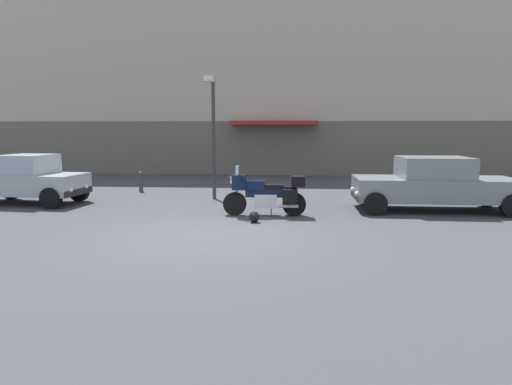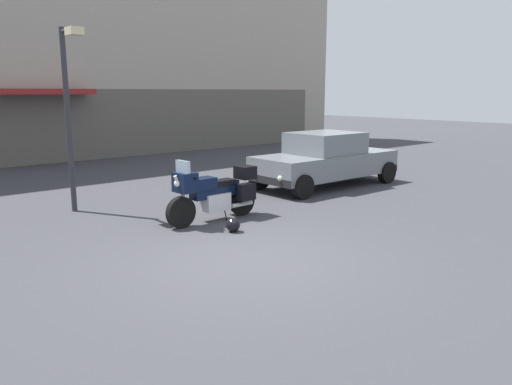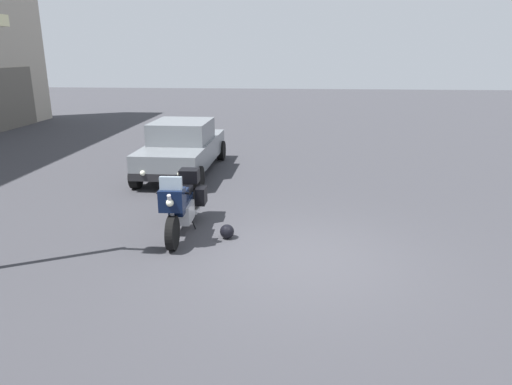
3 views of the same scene
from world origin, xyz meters
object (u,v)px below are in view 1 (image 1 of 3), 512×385
Objects in this scene: car_compact_side at (29,180)px; streetlamp_curbside at (213,124)px; helmet at (254,217)px; bollard_curbside at (141,181)px; motorcycle at (266,193)px; car_sedan_far at (434,184)px.

streetlamp_curbside reaches higher than car_compact_side.
helmet is 0.36× the size of bollard_curbside.
motorcycle reaches higher than helmet.
streetlamp_curbside is (-1.67, 3.60, 2.38)m from helmet.
helmet is 7.10m from bollard_curbside.
streetlamp_curbside reaches higher than car_sedan_far.
bollard_curbside is at bearing 151.56° from streetlamp_curbside.
bollard_curbside is at bearing 53.91° from car_compact_side.
car_sedan_far is 12.37m from car_compact_side.
car_sedan_far is 7.09m from streetlamp_curbside.
streetlamp_curbside is (5.67, 1.28, 1.75)m from car_compact_side.
motorcycle is 0.56× the size of streetlamp_curbside.
car_sedan_far reaches higher than helmet.
motorcycle is at bearing 13.77° from car_sedan_far.
helmet is at bearing 73.66° from motorcycle.
car_sedan_far is at bearing -18.24° from bollard_curbside.
motorcycle is at bearing -54.29° from streetlamp_curbside.
motorcycle is 7.72m from car_compact_side.
motorcycle is at bearing -40.96° from bollard_curbside.
streetlamp_curbside is (-1.92, 2.67, 1.90)m from motorcycle.
motorcycle is 6.62m from bollard_curbside.
car_sedan_far and car_compact_side have the same top height.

